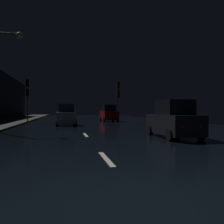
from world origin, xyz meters
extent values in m
cube|color=black|center=(0.00, 24.50, -0.01)|extent=(27.62, 84.00, 0.02)
cube|color=#33302D|center=(-7.61, 24.50, 0.07)|extent=(4.40, 84.00, 0.15)
cube|color=beige|center=(0.00, 3.00, 0.01)|extent=(0.16, 2.20, 0.01)
cube|color=beige|center=(0.00, 10.08, 0.01)|extent=(0.16, 2.20, 0.01)
cube|color=beige|center=(0.00, 17.76, 0.01)|extent=(0.16, 2.20, 0.01)
cube|color=beige|center=(0.00, 22.51, 0.01)|extent=(0.16, 2.20, 0.01)
cylinder|color=#38383A|center=(-5.31, 24.45, 1.52)|extent=(0.12, 0.12, 3.04)
cube|color=black|center=(-5.31, 24.45, 3.99)|extent=(0.33, 0.36, 1.90)
sphere|color=black|center=(-5.29, 24.28, 4.63)|extent=(0.22, 0.22, 0.22)
sphere|color=orange|center=(-5.29, 24.28, 3.99)|extent=(0.22, 0.22, 0.22)
sphere|color=black|center=(-5.29, 24.28, 3.36)|extent=(0.22, 0.22, 0.22)
cylinder|color=#38383A|center=(5.31, 24.92, 1.53)|extent=(0.12, 0.12, 3.07)
cube|color=black|center=(5.31, 24.92, 4.02)|extent=(0.38, 0.40, 1.90)
sphere|color=black|center=(5.35, 24.75, 4.65)|extent=(0.22, 0.22, 0.22)
sphere|color=orange|center=(5.35, 24.75, 4.02)|extent=(0.22, 0.22, 0.22)
sphere|color=black|center=(5.35, 24.75, 3.38)|extent=(0.22, 0.22, 0.22)
cylinder|color=#2D2D30|center=(-4.81, 12.52, 6.47)|extent=(1.40, 0.10, 0.10)
sphere|color=beige|center=(-4.11, 12.52, 6.37)|extent=(0.44, 0.44, 0.44)
cube|color=#A5A8AD|center=(-1.03, 19.50, 0.74)|extent=(1.71, 3.99, 1.05)
cube|color=black|center=(-1.03, 19.64, 1.66)|extent=(1.45, 2.00, 0.80)
cylinder|color=black|center=(-0.19, 18.10, 0.30)|extent=(0.21, 0.61, 0.61)
cylinder|color=black|center=(-1.87, 18.10, 0.30)|extent=(0.21, 0.61, 0.61)
cylinder|color=black|center=(-0.19, 20.89, 0.30)|extent=(0.21, 0.61, 0.61)
cylinder|color=black|center=(-1.87, 20.89, 0.30)|extent=(0.21, 0.61, 0.61)
sphere|color=white|center=(-0.56, 17.54, 0.74)|extent=(0.17, 0.17, 0.17)
sphere|color=white|center=(-1.50, 17.54, 0.74)|extent=(0.17, 0.17, 0.17)
sphere|color=red|center=(-0.56, 21.45, 0.74)|extent=(0.17, 0.17, 0.17)
sphere|color=red|center=(-1.50, 21.45, 0.74)|extent=(0.17, 0.17, 0.17)
cube|color=maroon|center=(4.51, 26.71, 0.77)|extent=(1.80, 4.20, 1.10)
cube|color=black|center=(4.51, 26.56, 1.74)|extent=(1.53, 2.10, 0.84)
cylinder|color=black|center=(3.63, 28.17, 0.32)|extent=(0.22, 0.64, 0.64)
cylinder|color=black|center=(5.39, 28.17, 0.32)|extent=(0.22, 0.64, 0.64)
cylinder|color=black|center=(3.63, 25.24, 0.32)|extent=(0.22, 0.64, 0.64)
cylinder|color=black|center=(5.39, 25.24, 0.32)|extent=(0.22, 0.64, 0.64)
sphere|color=slate|center=(4.01, 28.76, 0.77)|extent=(0.18, 0.18, 0.18)
sphere|color=slate|center=(5.00, 28.76, 0.77)|extent=(0.18, 0.18, 0.18)
sphere|color=red|center=(4.01, 24.65, 0.77)|extent=(0.18, 0.18, 0.18)
sphere|color=red|center=(5.00, 24.65, 0.77)|extent=(0.18, 0.18, 0.18)
cube|color=black|center=(4.51, 7.84, 0.72)|extent=(1.67, 3.90, 1.02)
cube|color=black|center=(4.51, 7.70, 1.62)|extent=(1.42, 1.95, 0.78)
cylinder|color=black|center=(3.69, 9.21, 0.30)|extent=(0.20, 0.59, 0.59)
cylinder|color=black|center=(5.33, 9.21, 0.30)|extent=(0.20, 0.59, 0.59)
cylinder|color=black|center=(3.69, 6.48, 0.30)|extent=(0.20, 0.59, 0.59)
cylinder|color=black|center=(5.33, 6.48, 0.30)|extent=(0.20, 0.59, 0.59)
sphere|color=slate|center=(4.05, 9.75, 0.72)|extent=(0.17, 0.17, 0.17)
sphere|color=slate|center=(4.97, 9.75, 0.72)|extent=(0.17, 0.17, 0.17)
sphere|color=red|center=(4.05, 5.93, 0.72)|extent=(0.17, 0.17, 0.17)
sphere|color=red|center=(4.97, 5.93, 0.72)|extent=(0.17, 0.17, 0.17)
camera|label=1|loc=(-1.26, -4.19, 1.49)|focal=38.67mm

